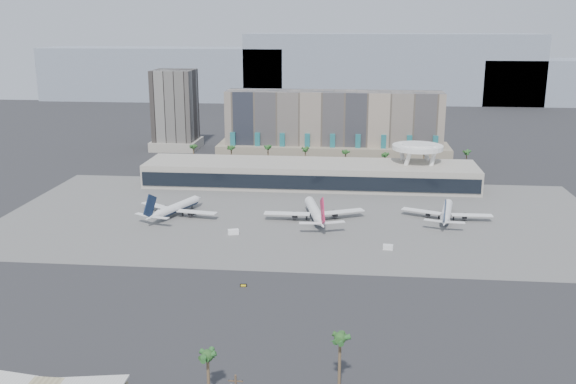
# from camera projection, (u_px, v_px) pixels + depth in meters

# --- Properties ---
(ground) EXTENTS (900.00, 900.00, 0.00)m
(ground) POSITION_uv_depth(u_px,v_px,m) (289.00, 262.00, 227.82)
(ground) COLOR #232326
(ground) RESTS_ON ground
(apron_pad) EXTENTS (260.00, 130.00, 0.06)m
(apron_pad) POSITION_uv_depth(u_px,v_px,m) (301.00, 216.00, 280.68)
(apron_pad) COLOR #5B5B59
(apron_pad) RESTS_ON ground
(mountain_ridge) EXTENTS (680.00, 60.00, 70.00)m
(mountain_ridge) POSITION_uv_depth(u_px,v_px,m) (359.00, 73.00, 669.21)
(mountain_ridge) COLOR gray
(mountain_ridge) RESTS_ON ground
(hotel) EXTENTS (140.00, 30.00, 42.00)m
(hotel) POSITION_uv_depth(u_px,v_px,m) (333.00, 133.00, 390.16)
(hotel) COLOR gray
(hotel) RESTS_ON ground
(office_tower) EXTENTS (30.00, 30.00, 52.00)m
(office_tower) POSITION_uv_depth(u_px,v_px,m) (175.00, 114.00, 423.11)
(office_tower) COLOR black
(office_tower) RESTS_ON ground
(terminal) EXTENTS (170.00, 32.50, 14.50)m
(terminal) POSITION_uv_depth(u_px,v_px,m) (310.00, 173.00, 331.71)
(terminal) COLOR #B4AD9E
(terminal) RESTS_ON ground
(saucer_structure) EXTENTS (26.00, 26.00, 21.89)m
(saucer_structure) POSITION_uv_depth(u_px,v_px,m) (417.00, 150.00, 329.33)
(saucer_structure) COLOR white
(saucer_structure) RESTS_ON ground
(palm_row) EXTENTS (157.80, 2.80, 13.10)m
(palm_row) POSITION_uv_depth(u_px,v_px,m) (326.00, 152.00, 363.81)
(palm_row) COLOR brown
(palm_row) RESTS_ON ground
(airliner_left) EXTENTS (37.50, 38.69, 14.07)m
(airliner_left) POSITION_uv_depth(u_px,v_px,m) (176.00, 208.00, 280.67)
(airliner_left) COLOR white
(airliner_left) RESTS_ON ground
(airliner_centre) EXTENTS (42.96, 44.66, 15.60)m
(airliner_centre) POSITION_uv_depth(u_px,v_px,m) (315.00, 212.00, 273.96)
(airliner_centre) COLOR white
(airliner_centre) RESTS_ON ground
(airliner_right) EXTENTS (37.98, 39.45, 13.74)m
(airliner_right) POSITION_uv_depth(u_px,v_px,m) (446.00, 212.00, 274.74)
(airliner_right) COLOR white
(airliner_right) RESTS_ON ground
(service_vehicle_a) EXTENTS (4.69, 3.31, 2.08)m
(service_vehicle_a) POSITION_uv_depth(u_px,v_px,m) (233.00, 232.00, 256.72)
(service_vehicle_a) COLOR white
(service_vehicle_a) RESTS_ON ground
(service_vehicle_b) EXTENTS (3.88, 2.51, 1.88)m
(service_vehicle_b) POSITION_uv_depth(u_px,v_px,m) (388.00, 247.00, 239.70)
(service_vehicle_b) COLOR white
(service_vehicle_b) RESTS_ON ground
(taxiway_sign) EXTENTS (2.24, 0.57, 1.01)m
(taxiway_sign) POSITION_uv_depth(u_px,v_px,m) (243.00, 285.00, 206.28)
(taxiway_sign) COLOR black
(taxiway_sign) RESTS_ON ground
(near_palm_a) EXTENTS (6.00, 6.00, 11.68)m
(near_palm_a) POSITION_uv_depth(u_px,v_px,m) (208.00, 361.00, 144.07)
(near_palm_a) COLOR brown
(near_palm_a) RESTS_ON ground
(near_palm_b) EXTENTS (6.00, 6.00, 14.81)m
(near_palm_b) POSITION_uv_depth(u_px,v_px,m) (340.00, 344.00, 145.55)
(near_palm_b) COLOR brown
(near_palm_b) RESTS_ON ground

